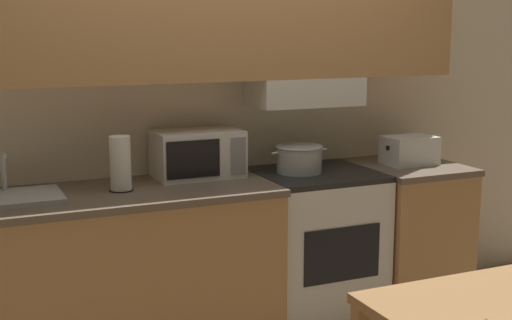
% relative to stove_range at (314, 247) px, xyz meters
% --- Properties ---
extents(ground_plane, '(16.00, 16.00, 0.00)m').
position_rel_stove_range_xyz_m(ground_plane, '(-0.54, 0.31, -0.44)').
color(ground_plane, brown).
extents(wall_back, '(5.26, 0.38, 2.55)m').
position_rel_stove_range_xyz_m(wall_back, '(-0.52, 0.24, 1.07)').
color(wall_back, silver).
rests_on(wall_back, ground_plane).
extents(lower_counter_main, '(1.64, 0.68, 0.89)m').
position_rel_stove_range_xyz_m(lower_counter_main, '(-1.16, -0.02, 0.00)').
color(lower_counter_main, tan).
rests_on(lower_counter_main, ground_plane).
extents(lower_counter_right_stub, '(0.57, 0.68, 0.89)m').
position_rel_stove_range_xyz_m(lower_counter_right_stub, '(0.62, -0.02, 0.00)').
color(lower_counter_right_stub, tan).
rests_on(lower_counter_right_stub, ground_plane).
extents(stove_range, '(0.66, 0.62, 0.89)m').
position_rel_stove_range_xyz_m(stove_range, '(0.00, 0.00, 0.00)').
color(stove_range, silver).
rests_on(stove_range, ground_plane).
extents(cooking_pot, '(0.34, 0.27, 0.15)m').
position_rel_stove_range_xyz_m(cooking_pot, '(-0.09, 0.02, 0.52)').
color(cooking_pot, '#B7BABF').
rests_on(cooking_pot, stove_range).
extents(microwave, '(0.47, 0.30, 0.25)m').
position_rel_stove_range_xyz_m(microwave, '(-0.65, 0.14, 0.57)').
color(microwave, silver).
rests_on(microwave, lower_counter_main).
extents(toaster, '(0.31, 0.21, 0.17)m').
position_rel_stove_range_xyz_m(toaster, '(0.61, -0.03, 0.53)').
color(toaster, silver).
rests_on(toaster, lower_counter_right_stub).
extents(sink_basin, '(0.50, 0.35, 0.22)m').
position_rel_stove_range_xyz_m(sink_basin, '(-1.65, -0.02, 0.46)').
color(sink_basin, '#B7BABF').
rests_on(sink_basin, lower_counter_main).
extents(paper_towel_roll, '(0.12, 0.12, 0.28)m').
position_rel_stove_range_xyz_m(paper_towel_roll, '(-1.11, -0.02, 0.58)').
color(paper_towel_roll, black).
rests_on(paper_towel_roll, lower_counter_main).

